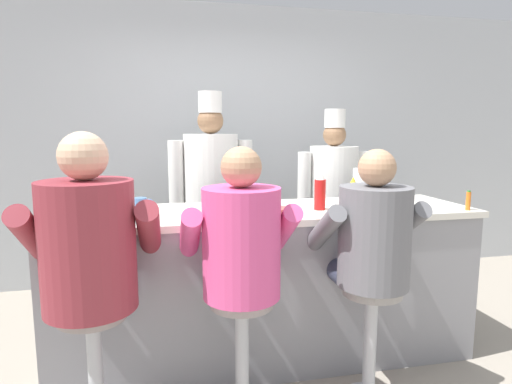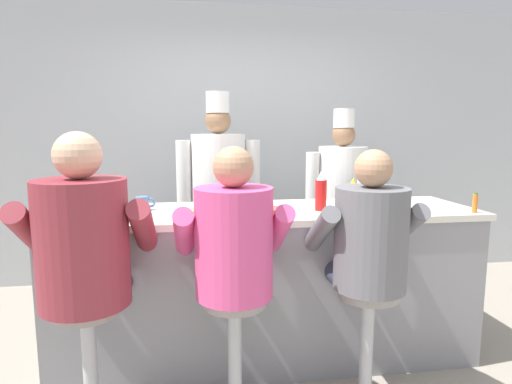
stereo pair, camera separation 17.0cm
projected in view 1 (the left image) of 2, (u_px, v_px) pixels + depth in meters
The scene contains 15 objects.
wall_back at pixel (228, 145), 4.28m from camera, with size 10.00×0.06×2.70m.
diner_counter at pixel (266, 283), 2.82m from camera, with size 2.69×0.74×1.00m.
ketchup_bottle_red at pixel (320, 192), 2.72m from camera, with size 0.07×0.07×0.25m.
mustard_bottle_yellow at pixel (353, 197), 2.59m from camera, with size 0.07×0.07×0.23m.
hot_sauce_bottle_orange at pixel (468, 201), 2.71m from camera, with size 0.03×0.03×0.13m.
water_pitcher_clear at pixel (363, 185), 3.02m from camera, with size 0.16×0.14×0.24m.
breakfast_plate at pixel (192, 214), 2.51m from camera, with size 0.23×0.23×0.05m.
cereal_bowl at pixel (276, 212), 2.51m from camera, with size 0.16×0.16×0.05m.
coffee_mug_white at pixel (90, 206), 2.62m from camera, with size 0.13×0.09×0.09m.
coffee_mug_blue at pixel (141, 205), 2.66m from camera, with size 0.12×0.08×0.09m.
diner_seated_maroon at pixel (90, 252), 2.01m from camera, with size 0.65×0.64×1.50m.
diner_seated_pink at pixel (240, 250), 2.16m from camera, with size 0.59×0.58×1.42m.
diner_seated_grey at pixel (371, 244), 2.31m from camera, with size 0.58×0.57×1.40m.
cook_in_whites_near at pixel (211, 190), 3.62m from camera, with size 0.71×0.45×1.81m.
cook_in_whites_far at pixel (333, 196), 3.80m from camera, with size 0.66×0.42×1.68m.
Camera 1 is at (-0.64, -2.26, 1.50)m, focal length 30.00 mm.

